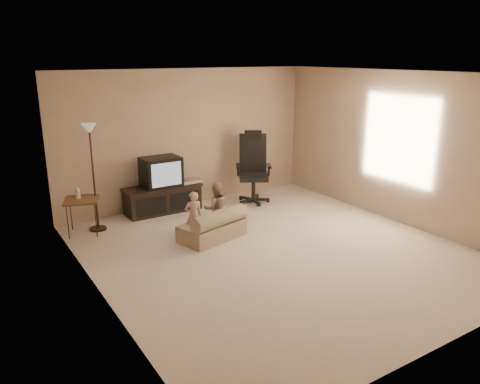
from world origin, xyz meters
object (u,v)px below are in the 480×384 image
Objects in this scene: floor_lamp at (91,153)px; tv_stand at (163,189)px; toddler_left at (194,216)px; side_table at (81,200)px; toddler_right at (216,208)px; office_chair at (253,177)px; child_sofa at (214,227)px.

tv_stand is at bearing 12.38° from floor_lamp.
tv_stand is at bearing -86.81° from toddler_left.
toddler_right is (1.78, -1.11, -0.14)m from side_table.
toddler_right is at bearing -36.86° from floor_lamp.
side_table is 1.80m from toddler_left.
office_chair reaches higher than toddler_left.
tv_stand is at bearing 79.94° from child_sofa.
tv_stand is at bearing -60.86° from toddler_right.
toddler_left is (-0.26, 0.16, 0.18)m from child_sofa.
side_table is 0.75m from floor_lamp.
child_sofa is (0.13, -1.64, -0.22)m from tv_stand.
floor_lamp is at bearing -18.89° from toddler_right.
tv_stand is 1.82× the size of side_table.
child_sofa is 0.33m from toddler_right.
tv_stand is 0.82× the size of floor_lamp.
floor_lamp is at bearing -168.01° from tv_stand.
toddler_right reaches higher than child_sofa.
side_table is (-3.22, 0.02, 0.07)m from office_chair.
office_chair is 3.09m from floor_lamp.
floor_lamp reaches higher than toddler_left.
side_table is at bearing -168.42° from floor_lamp.
office_chair is 0.78× the size of floor_lamp.
side_table is at bearing -32.01° from toddler_left.
child_sofa is 1.45× the size of toddler_left.
toddler_right reaches higher than side_table.
office_chair reaches higher than child_sofa.
toddler_right is at bearing -79.22° from tv_stand.
side_table reaches higher than toddler_left.
toddler_left is at bearing -95.51° from tv_stand.
office_chair is 2.18m from toddler_left.
toddler_left is 0.92× the size of toddler_right.
side_table is 2.11m from toddler_right.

